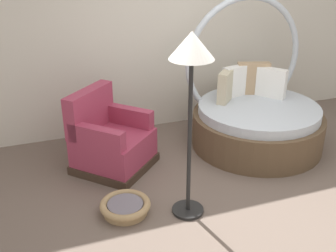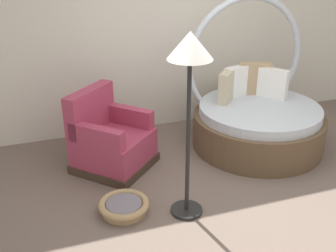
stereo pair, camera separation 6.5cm
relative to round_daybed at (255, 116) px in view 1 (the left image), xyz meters
The scene contains 6 objects.
ground_plane 1.41m from the round_daybed, 128.90° to the right, with size 8.00×8.00×0.02m, color #66564C.
back_wall 1.78m from the round_daybed, 128.95° to the left, with size 8.00×0.12×3.11m, color beige.
round_daybed is the anchor object (origin of this frame).
red_armchair 1.94m from the round_daybed, behind, with size 1.13×1.13×0.94m.
pet_basket 2.23m from the round_daybed, 154.98° to the right, with size 0.51×0.51×0.13m.
floor_lamp 2.13m from the round_daybed, 141.32° to the right, with size 0.40×0.40×1.82m.
Camera 1 is at (-1.89, -3.20, 2.53)m, focal length 43.72 mm.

